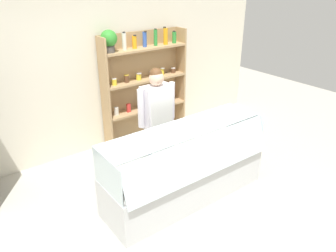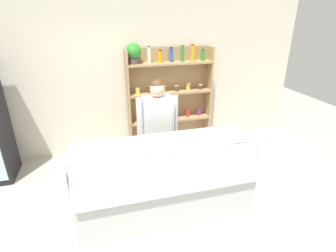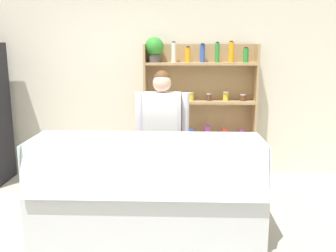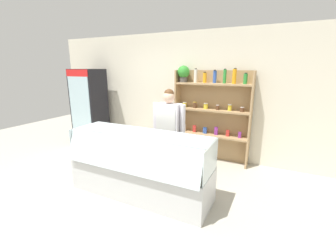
% 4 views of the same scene
% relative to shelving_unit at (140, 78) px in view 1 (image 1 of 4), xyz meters
% --- Properties ---
extents(ground_plane, '(12.00, 12.00, 0.00)m').
position_rel_shelving_unit_xyz_m(ground_plane, '(-0.70, -1.99, -1.13)').
color(ground_plane, '#B7B2A3').
extents(back_wall, '(6.80, 0.10, 2.70)m').
position_rel_shelving_unit_xyz_m(back_wall, '(-0.70, 0.19, 0.22)').
color(back_wall, silver).
rests_on(back_wall, ground).
extents(shelving_unit, '(1.58, 0.29, 1.99)m').
position_rel_shelving_unit_xyz_m(shelving_unit, '(0.00, 0.00, 0.00)').
color(shelving_unit, tan).
rests_on(shelving_unit, ground).
extents(deli_display_case, '(2.22, 0.75, 1.01)m').
position_rel_shelving_unit_xyz_m(deli_display_case, '(-0.52, -1.86, -0.82)').
color(deli_display_case, silver).
rests_on(deli_display_case, ground).
extents(shop_clerk, '(0.62, 0.25, 1.60)m').
position_rel_shelving_unit_xyz_m(shop_clerk, '(-0.41, -1.08, -0.19)').
color(shop_clerk, '#383D51').
rests_on(shop_clerk, ground).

